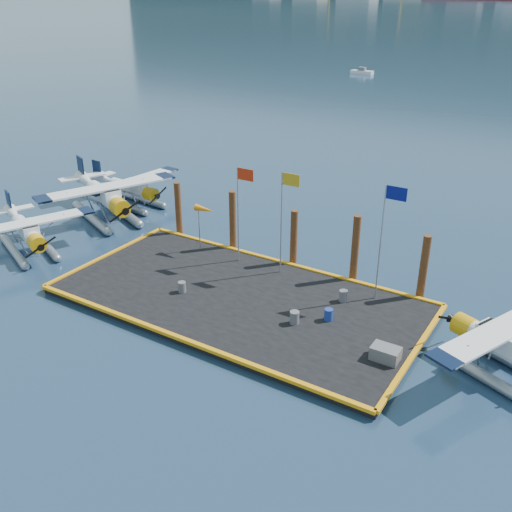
{
  "coord_description": "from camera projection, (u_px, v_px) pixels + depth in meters",
  "views": [
    {
      "loc": [
        15.47,
        -22.82,
        15.86
      ],
      "look_at": [
        -0.09,
        2.0,
        2.02
      ],
      "focal_mm": 40.0,
      "sensor_mm": 36.0,
      "label": 1
    }
  ],
  "objects": [
    {
      "name": "ground",
      "position": [
        238.0,
        302.0,
        31.68
      ],
      "size": [
        4000.0,
        4000.0,
        0.0
      ],
      "primitive_type": "plane",
      "color": "#19324D",
      "rests_on": "ground"
    },
    {
      "name": "dock",
      "position": [
        238.0,
        299.0,
        31.6
      ],
      "size": [
        20.0,
        10.0,
        0.4
      ],
      "primitive_type": "cube",
      "color": "black",
      "rests_on": "ground"
    },
    {
      "name": "dock_bumpers",
      "position": [
        238.0,
        295.0,
        31.47
      ],
      "size": [
        20.25,
        10.25,
        0.18
      ],
      "primitive_type": null,
      "color": "orange",
      "rests_on": "dock"
    },
    {
      "name": "seaplane_a",
      "position": [
        28.0,
        234.0,
        37.02
      ],
      "size": [
        7.96,
        8.38,
        3.06
      ],
      "rotation": [
        0.0,
        0.0,
        -1.97
      ],
      "color": "#8F959C",
      "rests_on": "ground"
    },
    {
      "name": "seaplane_b",
      "position": [
        107.0,
        200.0,
        42.25
      ],
      "size": [
        9.58,
        10.08,
        3.68
      ],
      "rotation": [
        0.0,
        0.0,
        -1.98
      ],
      "color": "#8F959C",
      "rests_on": "ground"
    },
    {
      "name": "seaplane_c",
      "position": [
        132.0,
        190.0,
        45.06
      ],
      "size": [
        7.7,
        8.49,
        3.01
      ],
      "rotation": [
        0.0,
        0.0,
        -1.67
      ],
      "color": "#8F959C",
      "rests_on": "ground"
    },
    {
      "name": "seaplane_d",
      "position": [
        506.0,
        351.0,
        25.12
      ],
      "size": [
        8.06,
        8.48,
        3.09
      ],
      "rotation": [
        0.0,
        0.0,
        1.17
      ],
      "color": "#8F959C",
      "rests_on": "ground"
    },
    {
      "name": "drum_1",
      "position": [
        294.0,
        318.0,
        28.8
      ],
      "size": [
        0.48,
        0.48,
        0.68
      ],
      "primitive_type": "cylinder",
      "color": "#59585D",
      "rests_on": "dock"
    },
    {
      "name": "drum_2",
      "position": [
        329.0,
        315.0,
        29.11
      ],
      "size": [
        0.45,
        0.45,
        0.63
      ],
      "primitive_type": "cylinder",
      "color": "navy",
      "rests_on": "dock"
    },
    {
      "name": "drum_3",
      "position": [
        182.0,
        287.0,
        31.8
      ],
      "size": [
        0.44,
        0.44,
        0.62
      ],
      "primitive_type": "cylinder",
      "color": "#59585D",
      "rests_on": "dock"
    },
    {
      "name": "drum_4",
      "position": [
        343.0,
        296.0,
        30.85
      ],
      "size": [
        0.46,
        0.46,
        0.65
      ],
      "primitive_type": "cylinder",
      "color": "#59585D",
      "rests_on": "dock"
    },
    {
      "name": "crate",
      "position": [
        385.0,
        353.0,
        26.01
      ],
      "size": [
        1.3,
        0.86,
        0.65
      ],
      "primitive_type": "cube",
      "color": "#59585D",
      "rests_on": "dock"
    },
    {
      "name": "flagpole_red",
      "position": [
        241.0,
        201.0,
        33.82
      ],
      "size": [
        1.14,
        0.08,
        6.0
      ],
      "color": "#9999A1",
      "rests_on": "dock"
    },
    {
      "name": "flagpole_yellow",
      "position": [
        285.0,
        208.0,
        32.33
      ],
      "size": [
        1.14,
        0.08,
        6.2
      ],
      "color": "#9999A1",
      "rests_on": "dock"
    },
    {
      "name": "flagpole_blue",
      "position": [
        386.0,
        227.0,
        29.38
      ],
      "size": [
        1.14,
        0.08,
        6.5
      ],
      "color": "#9999A1",
      "rests_on": "dock"
    },
    {
      "name": "windsock",
      "position": [
        204.0,
        210.0,
        35.63
      ],
      "size": [
        1.4,
        0.44,
        3.12
      ],
      "color": "#9999A1",
      "rests_on": "dock"
    },
    {
      "name": "piling_0",
      "position": [
        178.0,
        211.0,
        39.05
      ],
      "size": [
        0.44,
        0.44,
        4.0
      ],
      "primitive_type": "cylinder",
      "color": "#422612",
      "rests_on": "ground"
    },
    {
      "name": "piling_1",
      "position": [
        233.0,
        222.0,
        36.84
      ],
      "size": [
        0.44,
        0.44,
        4.2
      ],
      "primitive_type": "cylinder",
      "color": "#422612",
      "rests_on": "ground"
    },
    {
      "name": "piling_2",
      "position": [
        294.0,
        240.0,
        34.77
      ],
      "size": [
        0.44,
        0.44,
        3.8
      ],
      "primitive_type": "cylinder",
      "color": "#422612",
      "rests_on": "ground"
    },
    {
      "name": "piling_3",
      "position": [
        355.0,
        251.0,
        32.74
      ],
      "size": [
        0.44,
        0.44,
        4.3
      ],
      "primitive_type": "cylinder",
      "color": "#422612",
      "rests_on": "ground"
    },
    {
      "name": "piling_4",
      "position": [
        423.0,
        270.0,
        30.88
      ],
      "size": [
        0.44,
        0.44,
        4.0
      ],
      "primitive_type": "cylinder",
      "color": "#422612",
      "rests_on": "ground"
    }
  ]
}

